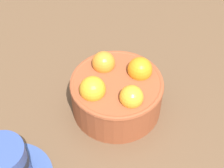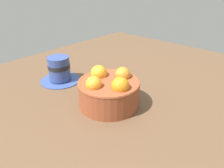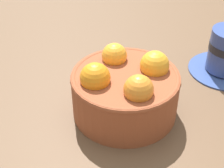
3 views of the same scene
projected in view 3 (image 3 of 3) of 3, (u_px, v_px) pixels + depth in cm
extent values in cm
cube|color=brown|center=(124.00, 119.00, 57.37)|extent=(136.12, 108.47, 3.62)
cylinder|color=brown|center=(125.00, 94.00, 54.15)|extent=(16.78, 16.78, 7.26)
torus|color=brown|center=(125.00, 77.00, 52.23)|extent=(16.98, 16.98, 1.00)
sphere|color=orange|center=(155.00, 65.00, 52.94)|extent=(4.61, 4.61, 4.61)
sphere|color=orange|center=(114.00, 56.00, 55.25)|extent=(4.13, 4.13, 4.13)
sphere|color=orange|center=(95.00, 78.00, 50.24)|extent=(4.59, 4.59, 4.59)
sphere|color=orange|center=(139.00, 90.00, 47.92)|extent=(4.35, 4.35, 4.35)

